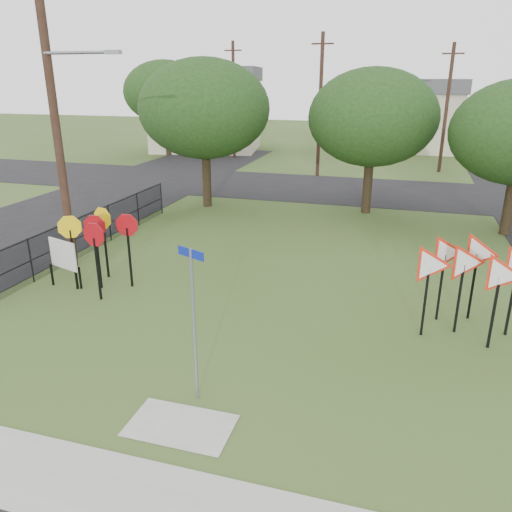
{
  "coord_description": "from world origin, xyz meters",
  "views": [
    {
      "loc": [
        3.63,
        -9.55,
        6.28
      ],
      "look_at": [
        -0.1,
        3.0,
        1.6
      ],
      "focal_mm": 35.0,
      "sensor_mm": 36.0,
      "label": 1
    }
  ],
  "objects_px": {
    "stop_sign_cluster": "(99,234)",
    "yield_sign_cluster": "(471,266)",
    "street_name_sign": "(194,317)",
    "info_board": "(63,256)"
  },
  "relations": [
    {
      "from": "info_board",
      "to": "street_name_sign",
      "type": "bearing_deg",
      "value": -34.08
    },
    {
      "from": "street_name_sign",
      "to": "info_board",
      "type": "bearing_deg",
      "value": 145.92
    },
    {
      "from": "street_name_sign",
      "to": "info_board",
      "type": "distance_m",
      "value": 7.63
    },
    {
      "from": "street_name_sign",
      "to": "info_board",
      "type": "relative_size",
      "value": 2.1
    },
    {
      "from": "stop_sign_cluster",
      "to": "street_name_sign",
      "type": "bearing_deg",
      "value": -41.59
    },
    {
      "from": "stop_sign_cluster",
      "to": "yield_sign_cluster",
      "type": "bearing_deg",
      "value": 0.92
    },
    {
      "from": "street_name_sign",
      "to": "stop_sign_cluster",
      "type": "relative_size",
      "value": 1.37
    },
    {
      "from": "stop_sign_cluster",
      "to": "info_board",
      "type": "bearing_deg",
      "value": -166.6
    },
    {
      "from": "stop_sign_cluster",
      "to": "yield_sign_cluster",
      "type": "xyz_separation_m",
      "value": [
        10.64,
        0.17,
        0.04
      ]
    },
    {
      "from": "stop_sign_cluster",
      "to": "info_board",
      "type": "relative_size",
      "value": 1.54
    }
  ]
}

